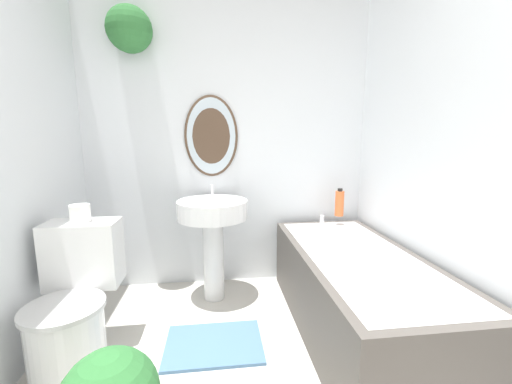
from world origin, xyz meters
name	(u,v)px	position (x,y,z in m)	size (l,w,h in m)	color
wall_back	(221,134)	(-0.07, 2.40, 1.28)	(2.42, 0.33, 2.40)	silver
wall_right	(476,146)	(1.18, 1.19, 1.20)	(0.06, 2.51, 2.40)	silver
toilet	(74,305)	(-0.89, 1.45, 0.35)	(0.40, 0.60, 0.76)	white
pedestal_sink	(213,224)	(-0.14, 2.08, 0.60)	(0.53, 0.53, 0.88)	white
bathtub	(357,291)	(0.77, 1.54, 0.27)	(0.73, 1.60, 0.60)	#4C4742
shampoo_bottle	(339,203)	(0.90, 2.21, 0.71)	(0.07, 0.07, 0.23)	#DB6633
bath_mat	(214,344)	(-0.14, 1.50, 0.01)	(0.58, 0.42, 0.02)	#4C7093
toilet_paper_roll	(80,213)	(-0.89, 1.63, 0.81)	(0.11, 0.11, 0.10)	white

